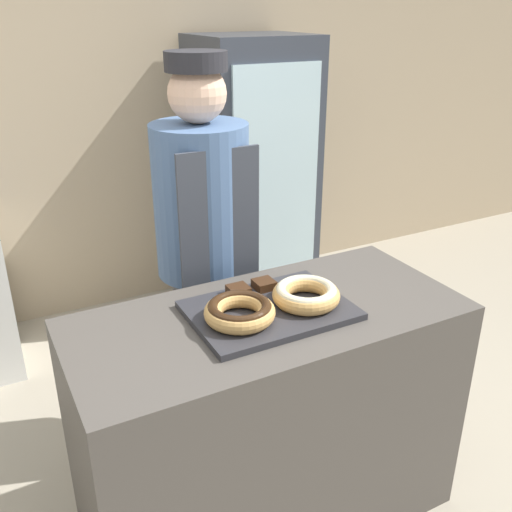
{
  "coord_description": "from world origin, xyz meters",
  "views": [
    {
      "loc": [
        -0.85,
        -1.52,
        1.92
      ],
      "look_at": [
        0.0,
        0.1,
        1.11
      ],
      "focal_mm": 40.0,
      "sensor_mm": 36.0,
      "label": 1
    }
  ],
  "objects_px": {
    "serving_tray": "(269,310)",
    "beverage_fridge": "(253,176)",
    "baker_person": "(204,255)",
    "brownie_back_right": "(264,284)",
    "brownie_back_left": "(238,290)",
    "donut_chocolate_glaze": "(240,311)",
    "donut_light_glaze": "(306,294)"
  },
  "relations": [
    {
      "from": "donut_chocolate_glaze",
      "to": "brownie_back_left",
      "type": "bearing_deg",
      "value": 65.08
    },
    {
      "from": "serving_tray",
      "to": "brownie_back_right",
      "type": "height_order",
      "value": "brownie_back_right"
    },
    {
      "from": "donut_light_glaze",
      "to": "donut_chocolate_glaze",
      "type": "bearing_deg",
      "value": 180.0
    },
    {
      "from": "serving_tray",
      "to": "beverage_fridge",
      "type": "relative_size",
      "value": 0.31
    },
    {
      "from": "brownie_back_right",
      "to": "baker_person",
      "type": "distance_m",
      "value": 0.45
    },
    {
      "from": "brownie_back_left",
      "to": "beverage_fridge",
      "type": "xyz_separation_m",
      "value": [
        0.89,
        1.59,
        -0.09
      ]
    },
    {
      "from": "serving_tray",
      "to": "brownie_back_left",
      "type": "xyz_separation_m",
      "value": [
        -0.05,
        0.14,
        0.03
      ]
    },
    {
      "from": "serving_tray",
      "to": "donut_light_glaze",
      "type": "bearing_deg",
      "value": -13.19
    },
    {
      "from": "donut_chocolate_glaze",
      "to": "brownie_back_right",
      "type": "bearing_deg",
      "value": 42.36
    },
    {
      "from": "serving_tray",
      "to": "beverage_fridge",
      "type": "distance_m",
      "value": 1.92
    },
    {
      "from": "brownie_back_left",
      "to": "baker_person",
      "type": "bearing_deg",
      "value": 83.34
    },
    {
      "from": "brownie_back_right",
      "to": "brownie_back_left",
      "type": "bearing_deg",
      "value": 180.0
    },
    {
      "from": "donut_chocolate_glaze",
      "to": "beverage_fridge",
      "type": "xyz_separation_m",
      "value": [
        0.96,
        1.76,
        -0.11
      ]
    },
    {
      "from": "donut_light_glaze",
      "to": "brownie_back_left",
      "type": "bearing_deg",
      "value": 137.64
    },
    {
      "from": "donut_chocolate_glaze",
      "to": "brownie_back_right",
      "type": "distance_m",
      "value": 0.25
    },
    {
      "from": "baker_person",
      "to": "beverage_fridge",
      "type": "xyz_separation_m",
      "value": [
        0.84,
        1.15,
        -0.05
      ]
    },
    {
      "from": "serving_tray",
      "to": "donut_light_glaze",
      "type": "height_order",
      "value": "donut_light_glaze"
    },
    {
      "from": "beverage_fridge",
      "to": "baker_person",
      "type": "bearing_deg",
      "value": -125.98
    },
    {
      "from": "donut_light_glaze",
      "to": "baker_person",
      "type": "height_order",
      "value": "baker_person"
    },
    {
      "from": "brownie_back_right",
      "to": "beverage_fridge",
      "type": "relative_size",
      "value": 0.04
    },
    {
      "from": "donut_chocolate_glaze",
      "to": "beverage_fridge",
      "type": "bearing_deg",
      "value": 61.29
    },
    {
      "from": "brownie_back_left",
      "to": "serving_tray",
      "type": "bearing_deg",
      "value": -68.85
    },
    {
      "from": "serving_tray",
      "to": "donut_light_glaze",
      "type": "xyz_separation_m",
      "value": [
        0.13,
        -0.03,
        0.05
      ]
    },
    {
      "from": "serving_tray",
      "to": "brownie_back_left",
      "type": "distance_m",
      "value": 0.15
    },
    {
      "from": "donut_chocolate_glaze",
      "to": "brownie_back_right",
      "type": "xyz_separation_m",
      "value": [
        0.18,
        0.17,
        -0.02
      ]
    },
    {
      "from": "brownie_back_left",
      "to": "baker_person",
      "type": "relative_size",
      "value": 0.04
    },
    {
      "from": "donut_chocolate_glaze",
      "to": "baker_person",
      "type": "relative_size",
      "value": 0.14
    },
    {
      "from": "brownie_back_right",
      "to": "baker_person",
      "type": "relative_size",
      "value": 0.04
    },
    {
      "from": "serving_tray",
      "to": "baker_person",
      "type": "relative_size",
      "value": 0.31
    },
    {
      "from": "donut_chocolate_glaze",
      "to": "beverage_fridge",
      "type": "distance_m",
      "value": 2.01
    },
    {
      "from": "serving_tray",
      "to": "baker_person",
      "type": "distance_m",
      "value": 0.58
    },
    {
      "from": "baker_person",
      "to": "beverage_fridge",
      "type": "height_order",
      "value": "baker_person"
    }
  ]
}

